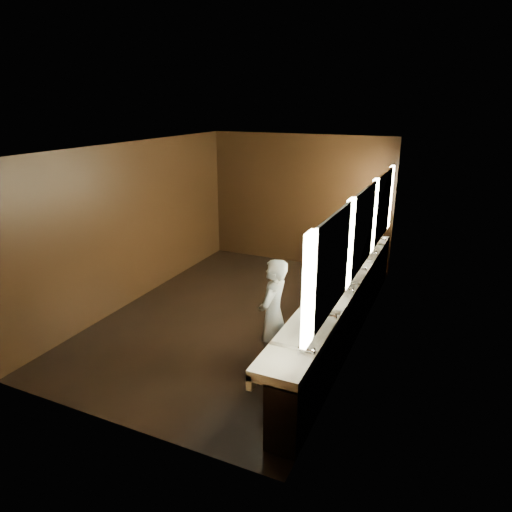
# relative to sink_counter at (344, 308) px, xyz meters

# --- Properties ---
(floor) EXTENTS (6.00, 6.00, 0.00)m
(floor) POSITION_rel_sink_counter_xyz_m (-1.79, -0.00, -0.50)
(floor) COLOR black
(floor) RESTS_ON ground
(ceiling) EXTENTS (4.00, 6.00, 0.02)m
(ceiling) POSITION_rel_sink_counter_xyz_m (-1.79, -0.00, 2.30)
(ceiling) COLOR #2D2D2B
(ceiling) RESTS_ON wall_back
(wall_back) EXTENTS (4.00, 0.02, 2.80)m
(wall_back) POSITION_rel_sink_counter_xyz_m (-1.79, 3.00, 0.90)
(wall_back) COLOR black
(wall_back) RESTS_ON floor
(wall_front) EXTENTS (4.00, 0.02, 2.80)m
(wall_front) POSITION_rel_sink_counter_xyz_m (-1.79, -3.00, 0.90)
(wall_front) COLOR black
(wall_front) RESTS_ON floor
(wall_left) EXTENTS (0.02, 6.00, 2.80)m
(wall_left) POSITION_rel_sink_counter_xyz_m (-3.79, -0.00, 0.90)
(wall_left) COLOR black
(wall_left) RESTS_ON floor
(wall_right) EXTENTS (0.02, 6.00, 2.80)m
(wall_right) POSITION_rel_sink_counter_xyz_m (0.21, -0.00, 0.90)
(wall_right) COLOR black
(wall_right) RESTS_ON floor
(sink_counter) EXTENTS (0.55, 5.40, 1.01)m
(sink_counter) POSITION_rel_sink_counter_xyz_m (0.00, 0.00, 0.00)
(sink_counter) COLOR black
(sink_counter) RESTS_ON floor
(mirror_band) EXTENTS (0.06, 5.03, 1.15)m
(mirror_band) POSITION_rel_sink_counter_xyz_m (0.19, -0.00, 1.25)
(mirror_band) COLOR #FCF6C4
(mirror_band) RESTS_ON wall_right
(person) EXTENTS (0.38, 0.57, 1.55)m
(person) POSITION_rel_sink_counter_xyz_m (-0.67, -1.19, 0.28)
(person) COLOR #86A7C9
(person) RESTS_ON floor
(trash_bin) EXTENTS (0.39, 0.39, 0.51)m
(trash_bin) POSITION_rel_sink_counter_xyz_m (-0.22, -0.82, -0.24)
(trash_bin) COLOR black
(trash_bin) RESTS_ON floor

